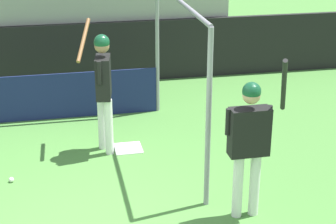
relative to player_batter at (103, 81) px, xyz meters
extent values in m
cube|color=black|center=(-0.44, 3.43, -0.52)|extent=(24.00, 0.12, 1.31)
cube|color=#9E9E99|center=(-0.44, 4.69, 0.11)|extent=(7.05, 2.40, 2.56)
cube|color=navy|center=(-1.54, 3.89, 0.19)|extent=(0.45, 0.40, 0.10)
cube|color=navy|center=(-1.54, 4.07, 0.42)|extent=(0.45, 0.06, 0.40)
cube|color=navy|center=(-0.99, 3.89, 0.19)|extent=(0.45, 0.40, 0.10)
cube|color=navy|center=(-0.99, 4.07, 0.42)|extent=(0.45, 0.06, 0.40)
cube|color=navy|center=(-0.44, 3.89, 0.19)|extent=(0.45, 0.40, 0.10)
cube|color=navy|center=(-0.44, 4.07, 0.42)|extent=(0.45, 0.06, 0.40)
cube|color=navy|center=(0.11, 3.89, 0.19)|extent=(0.45, 0.40, 0.10)
cube|color=navy|center=(0.11, 4.07, 0.42)|extent=(0.45, 0.06, 0.40)
cube|color=navy|center=(0.66, 3.89, 0.19)|extent=(0.45, 0.40, 0.10)
cube|color=navy|center=(0.66, 4.07, 0.42)|extent=(0.45, 0.06, 0.40)
cube|color=navy|center=(1.21, 3.89, 0.19)|extent=(0.45, 0.40, 0.10)
cube|color=navy|center=(1.21, 4.07, 0.42)|extent=(0.45, 0.06, 0.40)
cube|color=navy|center=(1.76, 3.89, 0.19)|extent=(0.45, 0.40, 0.10)
cube|color=navy|center=(1.76, 4.07, 0.42)|extent=(0.45, 0.06, 0.40)
cube|color=navy|center=(2.31, 3.89, 0.19)|extent=(0.45, 0.40, 0.10)
cube|color=navy|center=(2.31, 4.07, 0.42)|extent=(0.45, 0.06, 0.40)
cylinder|color=gray|center=(1.14, -1.91, 0.03)|extent=(0.07, 0.07, 2.40)
cylinder|color=gray|center=(1.14, 1.56, 0.03)|extent=(0.07, 0.07, 2.40)
cylinder|color=gray|center=(1.14, -0.18, 1.23)|extent=(0.06, 3.48, 0.06)
cube|color=navy|center=(-0.61, 1.54, -0.75)|extent=(3.43, 0.03, 0.85)
cube|color=white|center=(0.36, -0.01, -1.17)|extent=(0.44, 0.44, 0.02)
cylinder|color=white|center=(0.05, -0.12, -0.72)|extent=(0.15, 0.15, 0.91)
cylinder|color=white|center=(-0.04, 0.10, -0.72)|extent=(0.15, 0.15, 0.91)
cube|color=black|center=(0.01, -0.01, 0.06)|extent=(0.29, 0.48, 0.65)
sphere|color=#A37556|center=(0.01, -0.01, 0.56)|extent=(0.23, 0.23, 0.23)
sphere|color=#144C2D|center=(0.01, -0.01, 0.61)|extent=(0.24, 0.24, 0.24)
cylinder|color=black|center=(-0.07, -0.23, 0.21)|extent=(0.08, 0.08, 0.36)
cylinder|color=black|center=(0.00, 0.23, 0.21)|extent=(0.08, 0.08, 0.36)
cylinder|color=brown|center=(-0.25, 0.30, 0.59)|extent=(0.30, 0.72, 0.54)
sphere|color=brown|center=(0.09, 0.18, 0.34)|extent=(0.08, 0.08, 0.08)
cylinder|color=white|center=(1.45, -2.27, -0.74)|extent=(0.13, 0.13, 0.86)
cylinder|color=white|center=(1.67, -2.27, -0.74)|extent=(0.13, 0.13, 0.86)
cube|color=black|center=(1.56, -2.27, -0.01)|extent=(0.50, 0.22, 0.61)
sphere|color=tan|center=(1.56, -2.27, 0.47)|extent=(0.22, 0.22, 0.22)
sphere|color=#144C2D|center=(1.56, -2.27, 0.52)|extent=(0.23, 0.23, 0.23)
cylinder|color=black|center=(1.30, -2.23, 0.13)|extent=(0.07, 0.07, 0.34)
cylinder|color=black|center=(1.82, -2.23, 0.13)|extent=(0.07, 0.07, 0.34)
cylinder|color=black|center=(1.95, -2.29, 0.57)|extent=(0.31, 0.56, 0.81)
sphere|color=black|center=(1.71, -2.17, 0.18)|extent=(0.08, 0.08, 0.08)
sphere|color=white|center=(-1.44, -0.77, -1.14)|extent=(0.07, 0.07, 0.07)
camera|label=1|loc=(-0.67, -8.19, 2.74)|focal=60.00mm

